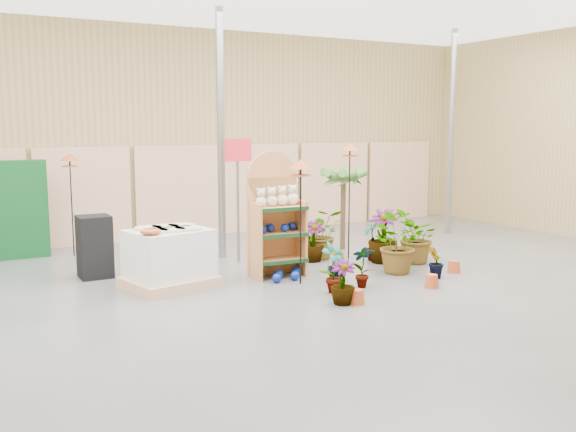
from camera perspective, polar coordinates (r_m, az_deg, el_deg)
name	(u,v)px	position (r m, az deg, el deg)	size (l,w,h in m)	color
room	(289,140)	(9.41, 0.11, 6.76)	(15.20, 12.10, 4.70)	#4F4F4F
display_shelf	(274,219)	(10.38, -1.22, -0.27)	(0.88, 0.59, 2.02)	#BA7B46
teddy_bears	(278,198)	(10.26, -0.86, 1.64)	(0.75, 0.20, 0.32)	beige
gazing_balls_shelf	(278,228)	(10.30, -0.93, -1.05)	(0.74, 0.25, 0.14)	navy
gazing_balls_floor	(287,275)	(10.21, -0.11, -5.25)	(0.63, 0.39, 0.15)	navy
pallet_stack	(169,258)	(9.84, -10.52, -3.69)	(1.44, 1.28, 0.92)	tan
charcoal_planters	(95,247)	(10.74, -16.81, -2.62)	(0.50, 0.50, 1.00)	black
offer_sign	(238,174)	(11.35, -4.46, 3.71)	(0.50, 0.08, 2.20)	gray
bird_table_front	(301,169)	(9.66, 1.14, 4.24)	(0.34, 0.34, 1.92)	black
bird_table_right	(350,151)	(11.64, 5.52, 5.78)	(0.34, 0.34, 2.12)	black
bird_table_back	(70,161)	(12.44, -18.84, 4.68)	(0.34, 0.34, 1.92)	black
palm	(343,176)	(12.55, 4.95, 3.56)	(0.70, 0.70, 1.70)	#4C3A22
potted_plant_0	(333,268)	(9.37, 4.04, -4.61)	(0.40, 0.27, 0.75)	#3F732C
potted_plant_1	(337,265)	(9.95, 4.35, -4.36)	(0.32, 0.26, 0.58)	#3F732C
potted_plant_2	(395,244)	(10.72, 9.46, -2.48)	(0.87, 0.76, 0.97)	#3F732C
potted_plant_3	(383,236)	(11.49, 8.43, -1.78)	(0.54, 0.54, 0.96)	#3F732C
potted_plant_4	(372,239)	(11.68, 7.49, -2.06)	(0.41, 0.28, 0.77)	#3F732C
potted_plant_6	(322,233)	(11.75, 3.00, -1.56)	(0.83, 0.72, 0.93)	#3F732C
potted_plant_7	(343,282)	(8.82, 4.88, -5.91)	(0.34, 0.34, 0.61)	#3F732C
potted_plant_8	(363,266)	(9.74, 6.67, -4.47)	(0.34, 0.23, 0.65)	#3F732C
potted_plant_9	(436,262)	(10.50, 13.02, -4.01)	(0.30, 0.24, 0.54)	#3F732C
potted_plant_10	(417,237)	(11.52, 11.39, -1.84)	(0.86, 0.74, 0.95)	#3F732C
potted_plant_11	(313,241)	(11.49, 2.21, -2.27)	(0.41, 0.41, 0.73)	#3F732C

